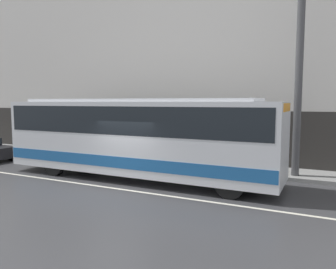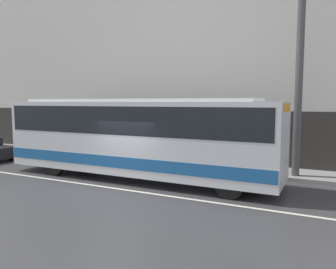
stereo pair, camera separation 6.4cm
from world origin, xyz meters
name	(u,v)px [view 1 (the left image)]	position (x,y,z in m)	size (l,w,h in m)	color
ground_plane	(118,189)	(0.00, 0.00, 0.00)	(60.00, 60.00, 0.00)	#38383A
sidewalk	(176,164)	(0.00, 5.10, 0.08)	(60.00, 2.20, 0.17)	gray
building_facade	(186,34)	(0.00, 6.35, 6.77)	(60.00, 0.35, 13.97)	silver
lane_stripe	(118,189)	(0.00, 0.00, 0.00)	(54.00, 0.14, 0.01)	beige
transit_bus	(136,134)	(-0.27, 1.73, 1.90)	(11.91, 2.55, 3.37)	silver
utility_pole_near	(299,72)	(5.78, 4.56, 4.47)	(0.31, 0.31, 8.60)	#4C4C4F
pedestrian_waiting	(126,145)	(-3.06, 5.14, 0.89)	(0.36, 0.36, 1.57)	#333338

